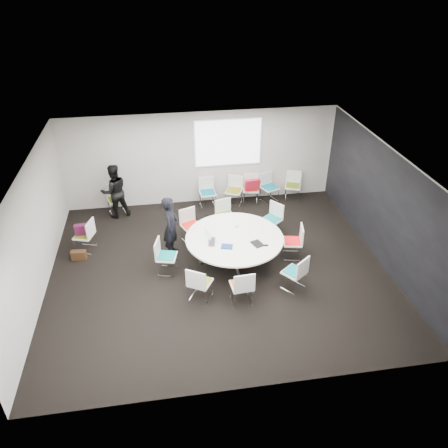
{
  "coord_description": "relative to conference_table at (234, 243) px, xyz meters",
  "views": [
    {
      "loc": [
        -1.18,
        -8.39,
        6.49
      ],
      "look_at": [
        0.2,
        0.4,
        1.0
      ],
      "focal_mm": 35.0,
      "sensor_mm": 36.0,
      "label": 1
    }
  ],
  "objects": [
    {
      "name": "red_jacket",
      "position": [
        1.04,
        2.74,
        0.15
      ],
      "size": [
        0.46,
        0.21,
        0.36
      ],
      "primitive_type": "cube",
      "rotation": [
        0.17,
        0.0,
        0.11
      ],
      "color": "#B11527",
      "rests_on": "chair_back_c"
    },
    {
      "name": "person_main",
      "position": [
        -1.48,
        0.61,
        0.24
      ],
      "size": [
        0.53,
        0.66,
        1.6
      ],
      "primitive_type": "imported",
      "rotation": [
        0.0,
        0.0,
        1.3
      ],
      "color": "black",
      "rests_on": "ground"
    },
    {
      "name": "laptop",
      "position": [
        -0.51,
        -0.14,
        0.19
      ],
      "size": [
        0.3,
        0.4,
        0.03
      ],
      "primitive_type": "imported",
      "rotation": [
        0.0,
        0.0,
        1.39
      ],
      "color": "#333338",
      "rests_on": "conference_table"
    },
    {
      "name": "chair_back_b",
      "position": [
        0.51,
        2.92,
        -0.28
      ],
      "size": [
        0.61,
        0.6,
        0.88
      ],
      "rotation": [
        0.0,
        0.0,
        2.71
      ],
      "color": "silver",
      "rests_on": "ground"
    },
    {
      "name": "notebook_black",
      "position": [
        0.48,
        -0.37,
        0.19
      ],
      "size": [
        0.31,
        0.36,
        0.02
      ],
      "primitive_type": "cube",
      "rotation": [
        0.0,
        0.0,
        0.36
      ],
      "color": "black",
      "rests_on": "conference_table"
    },
    {
      "name": "papers_front",
      "position": [
        0.7,
        -0.12,
        0.18
      ],
      "size": [
        0.33,
        0.26,
        0.0
      ],
      "primitive_type": "cube",
      "rotation": [
        0.0,
        0.0,
        -0.18
      ],
      "color": "silver",
      "rests_on": "conference_table"
    },
    {
      "name": "maroon_bag",
      "position": [
        -3.67,
        1.1,
        0.07
      ],
      "size": [
        0.4,
        0.15,
        0.28
      ],
      "primitive_type": "cube",
      "rotation": [
        0.0,
        0.0,
        0.03
      ],
      "color": "#48132F",
      "rests_on": "chair_spare_left"
    },
    {
      "name": "room_shell",
      "position": [
        -0.33,
        -0.2,
        0.85
      ],
      "size": [
        8.08,
        7.08,
        2.88
      ],
      "color": "black",
      "rests_on": "ground"
    },
    {
      "name": "chair_back_e",
      "position": [
        2.36,
        2.96,
        -0.28
      ],
      "size": [
        0.59,
        0.58,
        0.88
      ],
      "rotation": [
        0.0,
        0.0,
        2.78
      ],
      "color": "silver",
      "rests_on": "ground"
    },
    {
      "name": "projection_screen",
      "position": [
        0.38,
        3.26,
        1.3
      ],
      "size": [
        1.9,
        0.03,
        1.35
      ],
      "primitive_type": "cube",
      "color": "white",
      "rests_on": "room_shell"
    },
    {
      "name": "chair_ring_b",
      "position": [
        1.22,
        1.12,
        -0.28
      ],
      "size": [
        0.64,
        0.64,
        0.88
      ],
      "rotation": [
        0.0,
        0.0,
        2.22
      ],
      "color": "silver",
      "rests_on": "ground"
    },
    {
      "name": "chair_ring_g",
      "position": [
        -0.1,
        -1.47,
        -0.28
      ],
      "size": [
        0.49,
        0.48,
        0.88
      ],
      "rotation": [
        0.0,
        0.0,
        6.36
      ],
      "color": "silver",
      "rests_on": "ground"
    },
    {
      "name": "conference_table",
      "position": [
        0.0,
        0.0,
        0.0
      ],
      "size": [
        2.35,
        2.35,
        0.73
      ],
      "color": "silver",
      "rests_on": "ground"
    },
    {
      "name": "person_back",
      "position": [
        -2.97,
        2.76,
        0.25
      ],
      "size": [
        0.92,
        0.81,
        1.6
      ],
      "primitive_type": "imported",
      "rotation": [
        0.0,
        0.0,
        3.45
      ],
      "color": "black",
      "rests_on": "ground"
    },
    {
      "name": "chair_ring_a",
      "position": [
        1.48,
        -0.0,
        -0.28
      ],
      "size": [
        0.53,
        0.54,
        0.88
      ],
      "rotation": [
        0.0,
        0.0,
        1.37
      ],
      "color": "silver",
      "rests_on": "ground"
    },
    {
      "name": "chair_ring_d",
      "position": [
        -0.95,
        1.14,
        -0.28
      ],
      "size": [
        0.6,
        0.59,
        0.88
      ],
      "rotation": [
        0.0,
        0.0,
        3.54
      ],
      "color": "silver",
      "rests_on": "ground"
    },
    {
      "name": "tablet_folio",
      "position": [
        -0.24,
        -0.38,
        0.19
      ],
      "size": [
        0.31,
        0.26,
        0.03
      ],
      "primitive_type": "cube",
      "rotation": [
        0.0,
        0.0,
        -0.28
      ],
      "color": "navy",
      "rests_on": "conference_table"
    },
    {
      "name": "phone",
      "position": [
        0.65,
        -0.46,
        0.18
      ],
      "size": [
        0.15,
        0.09,
        0.01
      ],
      "primitive_type": "cube",
      "rotation": [
        0.0,
        0.0,
        -0.16
      ],
      "color": "black",
      "rests_on": "conference_table"
    },
    {
      "name": "chair_person_back",
      "position": [
        -2.97,
        2.92,
        -0.28
      ],
      "size": [
        0.57,
        0.57,
        0.88
      ],
      "rotation": [
        0.0,
        0.0,
        3.45
      ],
      "color": "silver",
      "rests_on": "ground"
    },
    {
      "name": "cup",
      "position": [
        0.14,
        0.43,
        0.22
      ],
      "size": [
        0.08,
        0.08,
        0.09
      ],
      "primitive_type": "cylinder",
      "color": "white",
      "rests_on": "conference_table"
    },
    {
      "name": "chair_spare_left",
      "position": [
        -3.66,
        1.1,
        -0.28
      ],
      "size": [
        0.57,
        0.57,
        0.88
      ],
      "rotation": [
        0.0,
        0.0,
        1.26
      ],
      "color": "silver",
      "rests_on": "ground"
    },
    {
      "name": "brown_bag",
      "position": [
        -3.81,
        0.71,
        -0.43
      ],
      "size": [
        0.37,
        0.19,
        0.24
      ],
      "primitive_type": "cube",
      "rotation": [
        0.0,
        0.0,
        -0.1
      ],
      "color": "#392212",
      "rests_on": "ground"
    },
    {
      "name": "chair_back_d",
      "position": [
        1.62,
        2.96,
        -0.28
      ],
      "size": [
        0.6,
        0.59,
        0.88
      ],
      "rotation": [
        0.0,
        0.0,
        3.53
      ],
      "color": "silver",
      "rests_on": "ground"
    },
    {
      "name": "laptop_lid",
      "position": [
        -0.64,
        0.05,
        0.31
      ],
      "size": [
        0.12,
        0.29,
        0.22
      ],
      "primitive_type": "cube",
      "rotation": [
        0.0,
        0.0,
        1.92
      ],
      "color": "silver",
      "rests_on": "conference_table"
    },
    {
      "name": "papers_right",
      "position": [
        0.43,
        0.25,
        0.18
      ],
      "size": [
        0.35,
        0.37,
        0.0
      ],
      "primitive_type": "cube",
      "rotation": [
        0.0,
        0.0,
        0.93
      ],
      "color": "white",
      "rests_on": "conference_table"
    },
    {
      "name": "chair_back_a",
      "position": [
        -0.29,
        2.92,
        -0.28
      ],
      "size": [
        0.49,
        0.48,
        0.88
      ],
      "rotation": [
        0.0,
        0.0,
        3.22
      ],
      "color": "silver",
      "rests_on": "ground"
    },
    {
      "name": "chair_ring_h",
      "position": [
        1.16,
        -1.2,
        -0.28
      ],
      "size": [
        0.64,
        0.64,
        0.88
      ],
      "rotation": [
        0.0,
        0.0,
        6.95
      ],
      "color": "silver",
      "rests_on": "ground"
    },
    {
      "name": "chair_ring_e",
      "position": [
        -1.66,
        -0.14,
        -0.28
      ],
      "size": [
        0.55,
        0.56,
        0.88
      ],
      "rotation": [
        0.0,
        0.0,
        4.46
      ],
      "color": "silver",
      "rests_on": "ground"
    },
    {
      "name": "chair_ring_f",
      "position": [
        -0.98,
        -1.23,
        -0.28
      ],
      "size": [
        0.62,
        0.62,
        0.88
      ],
      "rotation": [
        0.0,
        0.0,
        5.75
      ],
      "color": "silver",
      "rests_on": "ground"
    },
    {
      "name": "chair_ring_c",
      "position": [
        0.03,
        1.49,
        -0.28
      ],
      "size": [
        0.55,
        0.55,
        0.88
      ],
      "rotation": [
        0.0,
        0.0,
        3.39
      ],
      "color": "silver",
      "rests_on": "ground"
    },
    {
      "name": "chair_back_c",
      "position": [
        1.04,
        2.96,
        -0.28
      ],
      "size": [
        0.53,
        0.52,
        0.88
      ],
      "rotation": [
        0.0,
        0.0,
        2.96
      ],
      "color": "silver",
      "rests_on": "ground"
    }
  ]
}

